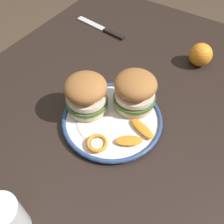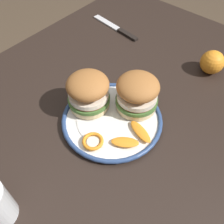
{
  "view_description": "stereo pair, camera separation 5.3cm",
  "coord_description": "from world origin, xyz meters",
  "px_view_note": "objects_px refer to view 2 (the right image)",
  "views": [
    {
      "loc": [
        0.34,
        0.26,
        1.29
      ],
      "look_at": [
        -0.01,
        0.03,
        0.78
      ],
      "focal_mm": 41.56,
      "sensor_mm": 36.0,
      "label": 1
    },
    {
      "loc": [
        0.31,
        0.3,
        1.29
      ],
      "look_at": [
        -0.01,
        0.03,
        0.78
      ],
      "focal_mm": 41.56,
      "sensor_mm": 36.0,
      "label": 2
    }
  ],
  "objects_px": {
    "dinner_plate": "(112,119)",
    "sandwich_half_left": "(88,91)",
    "dining_table": "(101,139)",
    "sandwich_half_right": "(137,93)",
    "table_knife": "(118,29)",
    "whole_orange": "(212,62)"
  },
  "relations": [
    {
      "from": "dining_table",
      "to": "whole_orange",
      "type": "distance_m",
      "value": 0.41
    },
    {
      "from": "whole_orange",
      "to": "table_knife",
      "type": "xyz_separation_m",
      "value": [
        0.01,
        -0.36,
        -0.03
      ]
    },
    {
      "from": "dinner_plate",
      "to": "sandwich_half_right",
      "type": "bearing_deg",
      "value": 162.07
    },
    {
      "from": "dining_table",
      "to": "whole_orange",
      "type": "height_order",
      "value": "whole_orange"
    },
    {
      "from": "sandwich_half_right",
      "to": "table_knife",
      "type": "relative_size",
      "value": 0.69
    },
    {
      "from": "sandwich_half_left",
      "to": "sandwich_half_right",
      "type": "relative_size",
      "value": 1.02
    },
    {
      "from": "sandwich_half_left",
      "to": "dinner_plate",
      "type": "bearing_deg",
      "value": 93.83
    },
    {
      "from": "dinner_plate",
      "to": "sandwich_half_right",
      "type": "xyz_separation_m",
      "value": [
        -0.07,
        0.02,
        0.06
      ]
    },
    {
      "from": "whole_orange",
      "to": "dinner_plate",
      "type": "bearing_deg",
      "value": -16.44
    },
    {
      "from": "sandwich_half_left",
      "to": "sandwich_half_right",
      "type": "height_order",
      "value": "same"
    },
    {
      "from": "dining_table",
      "to": "whole_orange",
      "type": "relative_size",
      "value": 17.79
    },
    {
      "from": "dining_table",
      "to": "sandwich_half_right",
      "type": "height_order",
      "value": "sandwich_half_right"
    },
    {
      "from": "dining_table",
      "to": "table_knife",
      "type": "height_order",
      "value": "table_knife"
    },
    {
      "from": "dinner_plate",
      "to": "sandwich_half_left",
      "type": "relative_size",
      "value": 1.72
    },
    {
      "from": "sandwich_half_right",
      "to": "table_knife",
      "type": "xyz_separation_m",
      "value": [
        -0.27,
        -0.28,
        -0.07
      ]
    },
    {
      "from": "dining_table",
      "to": "sandwich_half_left",
      "type": "relative_size",
      "value": 8.35
    },
    {
      "from": "dinner_plate",
      "to": "sandwich_half_left",
      "type": "xyz_separation_m",
      "value": [
        0.01,
        -0.08,
        0.06
      ]
    },
    {
      "from": "dining_table",
      "to": "sandwich_half_left",
      "type": "distance_m",
      "value": 0.17
    },
    {
      "from": "sandwich_half_left",
      "to": "sandwich_half_right",
      "type": "bearing_deg",
      "value": 127.95
    },
    {
      "from": "sandwich_half_left",
      "to": "whole_orange",
      "type": "xyz_separation_m",
      "value": [
        -0.36,
        0.18,
        -0.03
      ]
    },
    {
      "from": "dining_table",
      "to": "table_knife",
      "type": "xyz_separation_m",
      "value": [
        -0.36,
        -0.23,
        0.1
      ]
    },
    {
      "from": "dinner_plate",
      "to": "whole_orange",
      "type": "distance_m",
      "value": 0.37
    }
  ]
}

